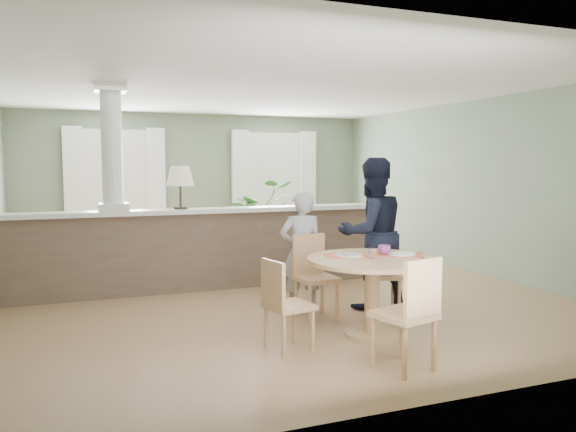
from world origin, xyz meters
name	(u,v)px	position (x,y,z in m)	size (l,w,h in m)	color
ground	(261,288)	(0.00, 0.00, 0.00)	(8.00, 8.00, 0.00)	tan
room_shell	(245,157)	(-0.03, 0.63, 1.81)	(7.02, 8.02, 2.71)	gray
pony_wall	(186,239)	(-0.99, 0.20, 0.71)	(5.32, 0.38, 2.70)	brown
sofa	(224,237)	(0.01, 2.07, 0.47)	(3.19, 1.25, 0.93)	olive
houseplant	(259,215)	(1.02, 3.20, 0.70)	(1.26, 1.09, 1.40)	#2F6127
dining_table	(373,274)	(0.36, -2.42, 0.62)	(1.29, 1.29, 0.88)	tan
chair_far_boy	(313,272)	(0.09, -1.58, 0.51)	(0.45, 0.45, 0.92)	tan
chair_far_man	(381,269)	(0.95, -1.60, 0.48)	(0.50, 0.50, 0.87)	tan
chair_near	(411,309)	(0.16, -3.41, 0.53)	(0.53, 0.53, 0.95)	tan
chair_side	(283,301)	(-0.64, -2.55, 0.47)	(0.45, 0.45, 0.85)	tan
child_person	(301,252)	(0.06, -1.31, 0.70)	(0.51, 0.33, 1.40)	#9C9DA1
man_person	(372,233)	(0.89, -1.46, 0.89)	(0.87, 0.67, 1.78)	black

